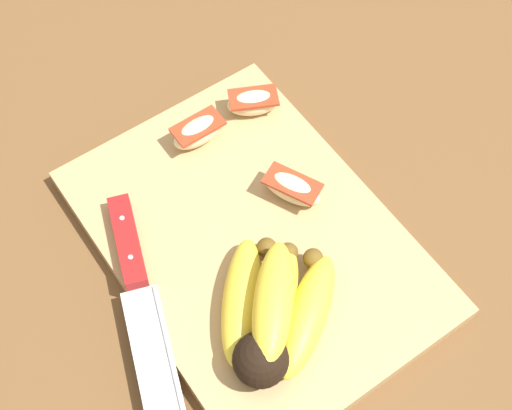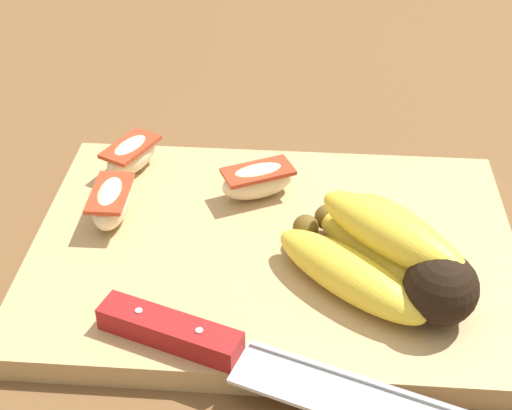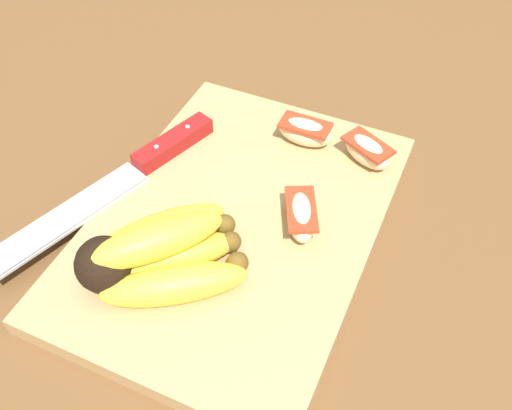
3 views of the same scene
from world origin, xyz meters
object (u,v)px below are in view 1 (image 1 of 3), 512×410
object	(u,v)px
banana_bunch	(272,314)
chefs_knife	(138,286)
apple_wedge_near	(292,188)
apple_wedge_far	(253,102)
apple_wedge_middle	(198,131)

from	to	relation	value
banana_bunch	chefs_knife	world-z (taller)	banana_bunch
apple_wedge_near	chefs_knife	bearing A→B (deg)	-90.18
apple_wedge_near	apple_wedge_far	size ratio (longest dim) A/B	1.07
chefs_knife	apple_wedge_far	world-z (taller)	apple_wedge_far
apple_wedge_far	chefs_knife	bearing A→B (deg)	-62.14
apple_wedge_near	apple_wedge_far	bearing A→B (deg)	164.74
banana_bunch	chefs_knife	distance (m)	0.13
apple_wedge_far	apple_wedge_middle	bearing A→B (deg)	-90.74
chefs_knife	apple_wedge_far	bearing A→B (deg)	117.86
apple_wedge_middle	apple_wedge_far	world-z (taller)	apple_wedge_middle
banana_bunch	apple_wedge_middle	size ratio (longest dim) A/B	2.65
chefs_knife	apple_wedge_far	size ratio (longest dim) A/B	4.25
apple_wedge_middle	apple_wedge_far	bearing A→B (deg)	89.26
chefs_knife	apple_wedge_near	xyz separation A→B (m)	(0.00, 0.18, 0.01)
chefs_knife	apple_wedge_near	bearing A→B (deg)	89.82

